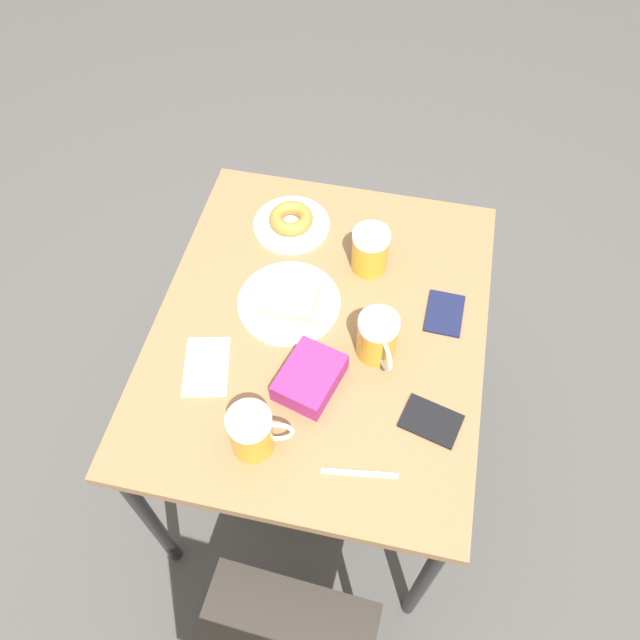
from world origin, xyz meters
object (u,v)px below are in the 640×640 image
object	(u,v)px
plate_with_donut	(291,221)
passport_near_edge	(431,421)
fork	(359,473)
napkin_folded	(206,366)
beer_mug_center	(378,337)
blue_pouch	(310,378)
beer_mug_left	(252,432)
passport_far_edge	(445,313)
beer_mug_right	(371,250)
plate_with_cake	(289,300)

from	to	relation	value
plate_with_donut	passport_near_edge	distance (m)	0.67
fork	passport_near_edge	xyz separation A→B (m)	(-0.13, -0.15, 0.00)
fork	passport_near_edge	distance (m)	0.20
plate_with_donut	passport_near_edge	xyz separation A→B (m)	(-0.44, 0.50, -0.01)
plate_with_donut	napkin_folded	world-z (taller)	plate_with_donut
beer_mug_center	blue_pouch	distance (m)	0.18
beer_mug_left	passport_far_edge	size ratio (longest dim) A/B	1.06
passport_near_edge	blue_pouch	distance (m)	0.28
napkin_folded	beer_mug_left	bearing A→B (deg)	135.03
napkin_folded	passport_far_edge	xyz separation A→B (m)	(-0.53, -0.27, 0.00)
beer_mug_right	napkin_folded	size ratio (longest dim) A/B	0.76
plate_with_donut	passport_far_edge	world-z (taller)	plate_with_donut
beer_mug_left	beer_mug_center	world-z (taller)	same
beer_mug_right	passport_far_edge	world-z (taller)	beer_mug_right
fork	beer_mug_left	bearing A→B (deg)	-4.64
passport_near_edge	passport_far_edge	distance (m)	0.30
beer_mug_right	blue_pouch	bearing A→B (deg)	78.73
napkin_folded	fork	world-z (taller)	same
passport_far_edge	beer_mug_right	bearing A→B (deg)	-28.90
beer_mug_right	fork	xyz separation A→B (m)	(-0.07, 0.56, -0.06)
passport_near_edge	blue_pouch	bearing A→B (deg)	-7.64
napkin_folded	plate_with_cake	bearing A→B (deg)	-123.66
beer_mug_left	beer_mug_right	world-z (taller)	same
beer_mug_right	passport_far_edge	bearing A→B (deg)	151.10
plate_with_donut	beer_mug_left	distance (m)	0.64
passport_near_edge	blue_pouch	xyz separation A→B (m)	(0.28, -0.04, 0.02)
beer_mug_right	passport_near_edge	xyz separation A→B (m)	(-0.21, 0.41, -0.06)
beer_mug_center	passport_near_edge	world-z (taller)	beer_mug_center
plate_with_donut	napkin_folded	xyz separation A→B (m)	(0.09, 0.47, -0.02)
passport_far_edge	fork	bearing A→B (deg)	73.32
beer_mug_center	passport_far_edge	size ratio (longest dim) A/B	1.01
beer_mug_right	passport_near_edge	distance (m)	0.46
beer_mug_left	passport_near_edge	xyz separation A→B (m)	(-0.36, -0.13, -0.06)
plate_with_cake	beer_mug_right	size ratio (longest dim) A/B	1.91
beer_mug_center	blue_pouch	xyz separation A→B (m)	(0.13, 0.12, -0.03)
plate_with_cake	beer_mug_center	distance (m)	0.26
plate_with_donut	beer_mug_right	bearing A→B (deg)	157.97
plate_with_donut	napkin_folded	distance (m)	0.48
plate_with_donut	blue_pouch	size ratio (longest dim) A/B	1.14
beer_mug_center	beer_mug_right	bearing A→B (deg)	-77.12
beer_mug_left	passport_near_edge	bearing A→B (deg)	-160.20
plate_with_donut	beer_mug_center	distance (m)	0.46
plate_with_donut	passport_near_edge	bearing A→B (deg)	130.96
beer_mug_center	beer_mug_right	world-z (taller)	same
fork	passport_near_edge	size ratio (longest dim) A/B	1.13
beer_mug_left	passport_far_edge	distance (m)	0.57
plate_with_cake	fork	distance (m)	0.47
beer_mug_center	napkin_folded	world-z (taller)	beer_mug_center
plate_with_cake	napkin_folded	world-z (taller)	plate_with_cake
plate_with_cake	passport_far_edge	bearing A→B (deg)	-172.66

